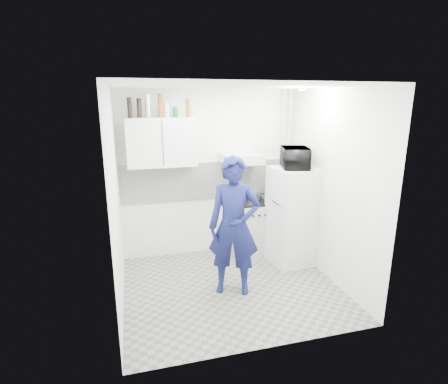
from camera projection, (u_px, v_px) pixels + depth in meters
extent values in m
plane|color=slate|center=(231.00, 287.00, 4.71)|extent=(2.80, 2.80, 0.00)
plane|color=white|center=(233.00, 86.00, 4.05)|extent=(2.80, 2.80, 0.00)
plane|color=white|center=(210.00, 174.00, 5.55)|extent=(2.80, 0.00, 2.80)
plane|color=white|center=(116.00, 202.00, 4.03)|extent=(0.00, 2.60, 2.60)
plane|color=white|center=(331.00, 187.00, 4.73)|extent=(0.00, 2.60, 2.60)
imported|color=#111744|center=(234.00, 226.00, 4.41)|extent=(0.76, 0.63, 1.79)
cube|color=#B9B9B8|center=(250.00, 228.00, 5.69)|extent=(0.53, 0.53, 0.85)
cube|color=white|center=(292.00, 216.00, 5.27)|extent=(0.68, 0.68, 1.48)
cube|color=black|center=(250.00, 202.00, 5.58)|extent=(0.51, 0.51, 0.03)
cylinder|color=silver|center=(254.00, 196.00, 5.64)|extent=(0.20, 0.20, 0.11)
imported|color=black|center=(295.00, 158.00, 5.04)|extent=(0.62, 0.50, 0.30)
cylinder|color=black|center=(130.00, 108.00, 4.82)|extent=(0.06, 0.06, 0.28)
cylinder|color=black|center=(139.00, 108.00, 4.86)|extent=(0.07, 0.07, 0.27)
cylinder|color=silver|center=(148.00, 106.00, 4.88)|extent=(0.08, 0.08, 0.32)
cylinder|color=brown|center=(161.00, 105.00, 4.92)|extent=(0.08, 0.08, 0.33)
cylinder|color=#B2B7BC|center=(167.00, 110.00, 4.96)|extent=(0.08, 0.08, 0.20)
cylinder|color=#144C1E|center=(175.00, 112.00, 5.00)|extent=(0.08, 0.08, 0.14)
cylinder|color=brown|center=(188.00, 108.00, 5.03)|extent=(0.07, 0.07, 0.26)
cube|color=white|center=(162.00, 142.00, 5.05)|extent=(1.00, 0.35, 0.70)
cube|color=#B9B9B8|center=(242.00, 159.00, 5.36)|extent=(0.60, 0.50, 0.14)
cube|color=white|center=(210.00, 180.00, 5.56)|extent=(2.74, 0.03, 0.60)
cylinder|color=#B9B9B8|center=(287.00, 171.00, 5.80)|extent=(0.05, 0.05, 2.60)
cylinder|color=#B9B9B8|center=(280.00, 171.00, 5.77)|extent=(0.04, 0.04, 2.60)
cylinder|color=white|center=(303.00, 90.00, 4.49)|extent=(0.10, 0.10, 0.02)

